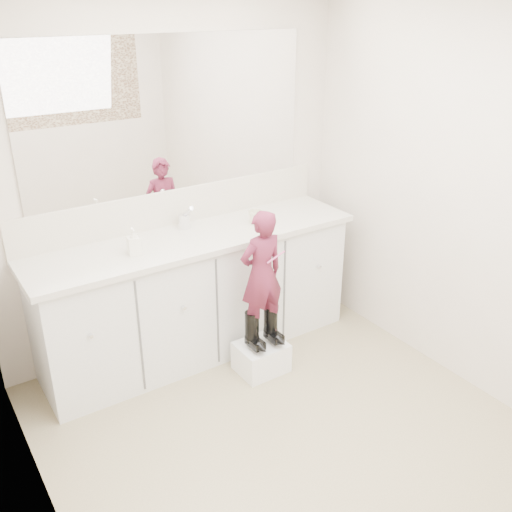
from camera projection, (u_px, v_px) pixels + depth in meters
floor at (302, 447)px, 3.25m from camera, size 3.00×3.00×0.00m
wall_back at (174, 180)px, 3.89m from camera, size 2.60×0.00×2.60m
wall_left at (33, 336)px, 2.10m from camera, size 0.00×3.00×3.00m
wall_right at (482, 207)px, 3.40m from camera, size 0.00×3.00×3.00m
vanity_cabinet at (198, 296)px, 4.00m from camera, size 2.20×0.55×0.85m
countertop at (196, 238)px, 3.81m from camera, size 2.28×0.58×0.04m
backsplash at (176, 206)px, 3.96m from camera, size 2.28×0.03×0.25m
mirror at (171, 115)px, 3.70m from camera, size 2.00×0.02×1.00m
faucet at (184, 221)px, 3.90m from camera, size 0.08×0.08×0.10m
cup at (255, 217)px, 3.98m from camera, size 0.12×0.12×0.10m
soap_bottle at (133, 241)px, 3.49m from camera, size 0.09×0.09×0.17m
step_stool at (261, 357)px, 3.88m from camera, size 0.32×0.27×0.21m
boot_left at (252, 330)px, 3.75m from camera, size 0.10×0.18×0.27m
boot_right at (271, 324)px, 3.82m from camera, size 0.10×0.18×0.27m
toddler at (262, 274)px, 3.62m from camera, size 0.31×0.21×0.86m
toothbrush at (276, 257)px, 3.56m from camera, size 0.14×0.01×0.06m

